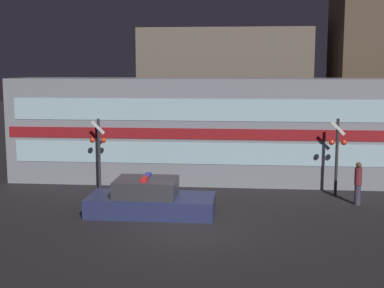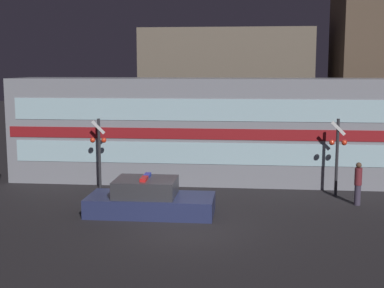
# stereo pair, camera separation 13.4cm
# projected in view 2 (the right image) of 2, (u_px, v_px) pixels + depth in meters

# --- Properties ---
(ground_plane) EXTENTS (120.00, 120.00, 0.00)m
(ground_plane) POSITION_uv_depth(u_px,v_px,m) (182.00, 231.00, 16.59)
(ground_plane) COLOR #262326
(train) EXTENTS (18.72, 3.05, 4.55)m
(train) POSITION_uv_depth(u_px,v_px,m) (224.00, 130.00, 23.61)
(train) COLOR gray
(train) RESTS_ON ground_plane
(police_car) EXTENTS (4.35, 1.92, 1.36)m
(police_car) POSITION_uv_depth(u_px,v_px,m) (149.00, 200.00, 18.41)
(police_car) COLOR navy
(police_car) RESTS_ON ground_plane
(pedestrian) EXTENTS (0.27, 0.27, 1.60)m
(pedestrian) POSITION_uv_depth(u_px,v_px,m) (358.00, 183.00, 19.54)
(pedestrian) COLOR #3F384C
(pedestrian) RESTS_ON ground_plane
(crossing_signal_near) EXTENTS (0.69, 0.29, 3.05)m
(crossing_signal_near) POSITION_uv_depth(u_px,v_px,m) (337.00, 152.00, 20.80)
(crossing_signal_near) COLOR #2D2D33
(crossing_signal_near) RESTS_ON ground_plane
(crossing_signal_far) EXTENTS (0.69, 0.29, 2.93)m
(crossing_signal_far) POSITION_uv_depth(u_px,v_px,m) (99.00, 149.00, 22.06)
(crossing_signal_far) COLOR #2D2D33
(crossing_signal_far) RESTS_ON ground_plane
(building_left) EXTENTS (9.77, 4.69, 7.19)m
(building_left) POSITION_uv_depth(u_px,v_px,m) (226.00, 91.00, 31.75)
(building_left) COLOR #726656
(building_left) RESTS_ON ground_plane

